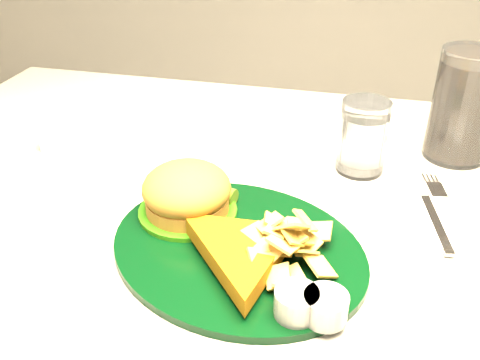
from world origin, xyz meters
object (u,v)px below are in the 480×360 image
object	(u,v)px
dinner_plate	(237,228)
cola_glass	(464,106)
water_glass	(363,137)
fork_napkin	(436,219)

from	to	relation	value
dinner_plate	cola_glass	distance (m)	0.39
water_glass	fork_napkin	bearing A→B (deg)	-48.83
water_glass	cola_glass	size ratio (longest dim) A/B	0.64
dinner_plate	cola_glass	bearing A→B (deg)	74.13
cola_glass	water_glass	bearing A→B (deg)	-150.90
dinner_plate	fork_napkin	xyz separation A→B (m)	(0.22, 0.11, -0.03)
fork_napkin	cola_glass	bearing A→B (deg)	68.63
dinner_plate	cola_glass	size ratio (longest dim) A/B	1.86
dinner_plate	fork_napkin	world-z (taller)	dinner_plate
water_glass	fork_napkin	size ratio (longest dim) A/B	0.66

